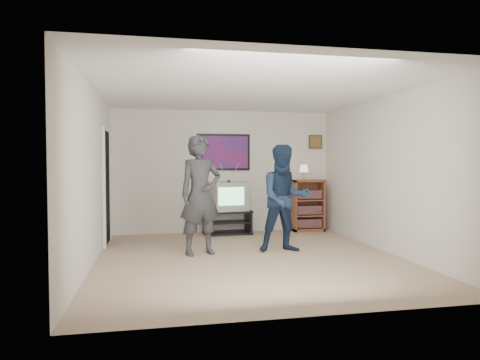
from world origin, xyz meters
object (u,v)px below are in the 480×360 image
object	(u,v)px
person_tall	(200,195)
person_short	(285,198)
media_stand	(227,222)
bookshelf	(307,205)
crt_television	(229,196)

from	to	relation	value
person_tall	person_short	size ratio (longest dim) A/B	1.08
media_stand	bookshelf	bearing A→B (deg)	-1.63
crt_television	person_tall	xyz separation A→B (m)	(-0.76, -1.82, 0.17)
person_tall	bookshelf	bearing A→B (deg)	20.14
media_stand	person_short	xyz separation A→B (m)	(0.63, -1.87, 0.63)
bookshelf	person_short	size ratio (longest dim) A/B	0.62
person_tall	person_short	world-z (taller)	person_tall
person_tall	person_short	distance (m)	1.36
bookshelf	person_short	world-z (taller)	person_short
media_stand	bookshelf	xyz separation A→B (m)	(1.73, 0.05, 0.30)
crt_television	bookshelf	world-z (taller)	bookshelf
media_stand	person_tall	distance (m)	2.08
crt_television	person_short	bearing A→B (deg)	-80.89
crt_television	person_short	size ratio (longest dim) A/B	0.39
crt_television	person_tall	bearing A→B (deg)	-121.23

